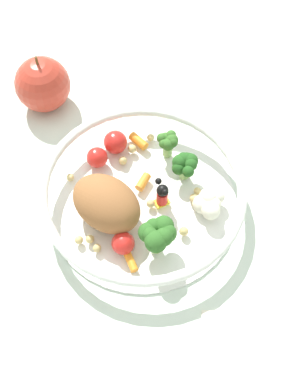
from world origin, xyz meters
The scene contains 4 objects.
ground_plane centered at (0.00, 0.00, 0.00)m, with size 2.40×2.40×0.00m, color silver.
food_container centered at (0.00, 0.00, 0.03)m, with size 0.25×0.25×0.06m.
loose_apple centered at (0.21, 0.06, 0.04)m, with size 0.08×0.08×0.09m.
folded_napkin centered at (-0.23, -0.02, 0.00)m, with size 0.13×0.10×0.01m, color silver.
Camera 1 is at (-0.29, 0.12, 0.54)m, focal length 46.87 mm.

